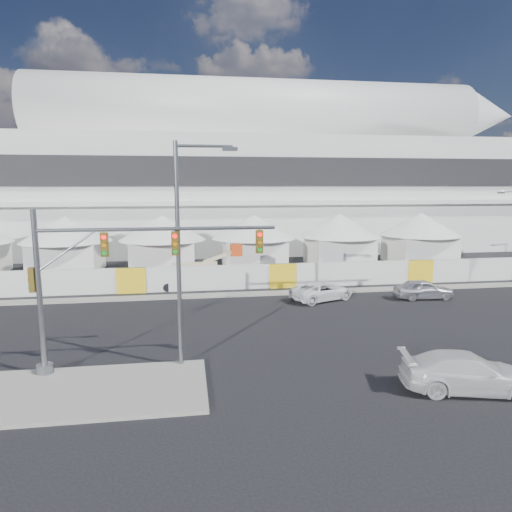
{
  "coord_description": "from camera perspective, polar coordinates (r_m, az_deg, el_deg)",
  "views": [
    {
      "loc": [
        -1.67,
        -21.26,
        8.39
      ],
      "look_at": [
        3.12,
        10.0,
        3.4
      ],
      "focal_mm": 32.0,
      "sensor_mm": 36.0,
      "label": 1
    }
  ],
  "objects": [
    {
      "name": "median_island",
      "position": [
        20.52,
        -20.87,
        -15.55
      ],
      "size": [
        10.0,
        5.0,
        0.15
      ],
      "primitive_type": "cube",
      "color": "gray",
      "rests_on": "ground"
    },
    {
      "name": "tent_row",
      "position": [
        45.61,
        -5.93,
        2.32
      ],
      "size": [
        53.4,
        8.4,
        5.4
      ],
      "color": "white",
      "rests_on": "ground"
    },
    {
      "name": "far_curb",
      "position": [
        40.97,
        23.5,
        -3.52
      ],
      "size": [
        80.0,
        1.2,
        0.12
      ],
      "primitive_type": "cube",
      "color": "gray",
      "rests_on": "ground"
    },
    {
      "name": "traffic_mast",
      "position": [
        21.07,
        -19.57,
        -2.98
      ],
      "size": [
        10.64,
        0.7,
        7.21
      ],
      "color": "slate",
      "rests_on": "median_island"
    },
    {
      "name": "streetlight_median",
      "position": [
        20.6,
        -8.99,
        2.06
      ],
      "size": [
        2.8,
        0.28,
        10.1
      ],
      "color": "slate",
      "rests_on": "median_island"
    },
    {
      "name": "lot_car_c",
      "position": [
        40.28,
        -16.4,
        -2.47
      ],
      "size": [
        3.13,
        4.85,
        1.31
      ],
      "primitive_type": "imported",
      "rotation": [
        0.0,
        0.0,
        1.89
      ],
      "color": "#A5A4A9",
      "rests_on": "ground"
    },
    {
      "name": "pickup_near",
      "position": [
        21.12,
        24.96,
        -13.03
      ],
      "size": [
        3.28,
        5.71,
        1.56
      ],
      "primitive_type": "imported",
      "rotation": [
        0.0,
        0.0,
        1.36
      ],
      "color": "silver",
      "rests_on": "ground"
    },
    {
      "name": "ground",
      "position": [
        22.91,
        -4.02,
        -12.53
      ],
      "size": [
        160.0,
        160.0,
        0.0
      ],
      "primitive_type": "plane",
      "color": "black",
      "rests_on": "ground"
    },
    {
      "name": "stadium",
      "position": [
        63.62,
        0.69,
        9.92
      ],
      "size": [
        80.0,
        24.8,
        21.98
      ],
      "color": "silver",
      "rests_on": "ground"
    },
    {
      "name": "pickup_curb",
      "position": [
        33.73,
        8.25,
        -4.35
      ],
      "size": [
        3.87,
        5.31,
        1.34
      ],
      "primitive_type": "imported",
      "rotation": [
        0.0,
        0.0,
        1.95
      ],
      "color": "white",
      "rests_on": "ground"
    },
    {
      "name": "boom_lift",
      "position": [
        37.5,
        -8.39,
        -2.6
      ],
      "size": [
        6.92,
        1.92,
        3.47
      ],
      "rotation": [
        0.0,
        0.0,
        0.11
      ],
      "color": "#DE4314",
      "rests_on": "ground"
    },
    {
      "name": "sedan_silver",
      "position": [
        35.94,
        20.21,
        -3.9
      ],
      "size": [
        2.02,
        4.39,
        1.46
      ],
      "primitive_type": "imported",
      "rotation": [
        0.0,
        0.0,
        1.5
      ],
      "color": "silver",
      "rests_on": "ground"
    },
    {
      "name": "hoarding_fence",
      "position": [
        37.31,
        3.33,
        -2.47
      ],
      "size": [
        70.0,
        0.25,
        2.0
      ],
      "primitive_type": "cube",
      "color": "silver",
      "rests_on": "ground"
    }
  ]
}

